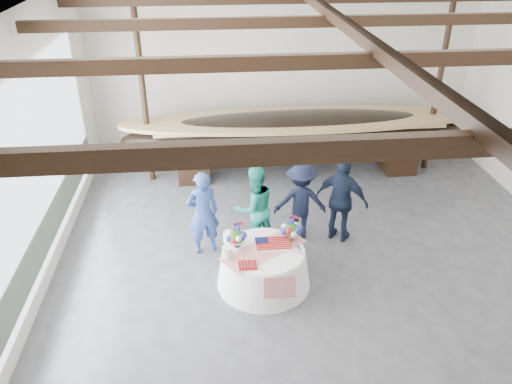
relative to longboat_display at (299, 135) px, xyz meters
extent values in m
cube|color=#3D3D42|center=(-0.14, -4.47, -1.04)|extent=(10.00, 12.00, 0.01)
cube|color=silver|center=(-0.14, 1.53, 1.21)|extent=(10.00, 0.02, 4.50)
cube|color=silver|center=(-5.14, -4.47, 1.21)|extent=(0.02, 12.00, 4.50)
cube|color=white|center=(-0.14, -4.47, 3.46)|extent=(10.00, 12.00, 0.01)
cube|color=black|center=(-0.14, -7.97, 3.21)|extent=(9.80, 0.12, 0.18)
cube|color=black|center=(-0.14, -5.47, 3.21)|extent=(9.80, 0.12, 0.18)
cube|color=black|center=(-0.14, -2.97, 3.21)|extent=(9.80, 0.12, 0.18)
cube|color=black|center=(-0.14, -4.47, 3.34)|extent=(0.15, 11.76, 0.15)
cylinder|color=black|center=(-3.64, 0.00, 1.21)|extent=(0.14, 0.14, 4.50)
cylinder|color=black|center=(3.36, 0.00, 1.21)|extent=(0.14, 0.14, 4.50)
cube|color=silver|center=(-5.09, -3.47, 0.96)|extent=(0.02, 7.00, 3.20)
cube|color=#596654|center=(-5.08, -3.47, -0.14)|extent=(0.02, 7.00, 0.60)
cube|color=black|center=(-2.60, 0.00, -0.82)|extent=(0.76, 0.97, 0.43)
cube|color=black|center=(2.60, 0.00, -0.82)|extent=(0.76, 0.97, 0.43)
ellipsoid|color=black|center=(0.00, 0.00, -0.01)|extent=(8.65, 1.73, 1.19)
cube|color=#9E7A4C|center=(0.00, 0.00, 0.32)|extent=(6.92, 1.14, 0.06)
cone|color=white|center=(-1.33, -4.27, -0.69)|extent=(1.65, 1.65, 0.68)
cylinder|color=white|center=(-1.33, -4.27, -0.34)|extent=(1.40, 1.40, 0.04)
cube|color=red|center=(-1.33, -4.27, -0.32)|extent=(1.58, 1.29, 0.01)
cube|color=white|center=(-1.16, -4.19, -0.29)|extent=(0.60, 0.40, 0.07)
cylinder|color=white|center=(-1.96, -4.42, -0.22)|extent=(0.18, 0.18, 0.20)
cylinder|color=white|center=(-1.92, -3.95, -0.22)|extent=(0.18, 0.18, 0.20)
cube|color=maroon|center=(-1.65, -4.69, -0.31)|extent=(0.30, 0.24, 0.03)
cone|color=silver|center=(-0.76, -4.39, -0.26)|extent=(0.09, 0.09, 0.12)
imported|color=navy|center=(-2.37, -3.18, -0.18)|extent=(0.71, 0.57, 1.71)
imported|color=#1B907B|center=(-1.38, -3.07, -0.18)|extent=(1.01, 0.92, 1.71)
imported|color=black|center=(-0.44, -2.83, -0.22)|extent=(1.09, 0.67, 1.63)
imported|color=#131D30|center=(0.34, -3.02, -0.14)|extent=(1.12, 0.95, 1.80)
camera|label=1|loc=(-2.14, -11.25, 4.71)|focal=35.00mm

